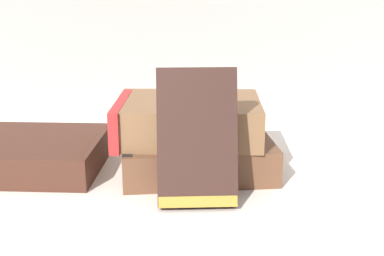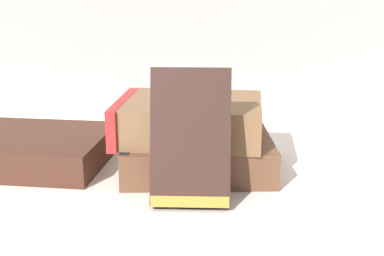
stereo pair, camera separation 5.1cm
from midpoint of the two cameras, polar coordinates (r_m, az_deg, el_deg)
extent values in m
plane|color=silver|center=(0.69, -7.02, -4.59)|extent=(3.00, 3.00, 0.00)
cube|color=brown|center=(0.69, -1.65, -2.76)|extent=(0.20, 0.16, 0.04)
cube|color=black|center=(0.69, -8.95, -2.97)|extent=(0.02, 0.14, 0.04)
cube|color=brown|center=(0.67, -2.60, 0.87)|extent=(0.19, 0.15, 0.05)
cube|color=#B22323|center=(0.68, -9.63, 0.91)|extent=(0.02, 0.13, 0.05)
cube|color=#422319|center=(0.74, -20.89, -2.54)|extent=(0.26, 0.18, 0.04)
cube|color=#331E19|center=(0.58, -2.03, -1.01)|extent=(0.09, 0.06, 0.15)
cube|color=olive|center=(0.58, -1.95, -7.74)|extent=(0.08, 0.02, 0.02)
cylinder|color=silver|center=(0.67, -0.92, 3.29)|extent=(0.04, 0.04, 0.01)
torus|color=silver|center=(0.67, -0.92, 3.29)|extent=(0.05, 0.05, 0.01)
sphere|color=silver|center=(0.69, -0.98, 3.71)|extent=(0.01, 0.01, 0.01)
torus|color=black|center=(0.84, -5.97, -0.68)|extent=(0.05, 0.05, 0.00)
torus|color=black|center=(0.84, -2.29, -0.71)|extent=(0.05, 0.05, 0.00)
cylinder|color=black|center=(0.84, -4.14, -0.70)|extent=(0.01, 0.00, 0.00)
camera|label=1|loc=(0.03, -92.23, -0.65)|focal=50.00mm
camera|label=2|loc=(0.03, 87.77, 0.65)|focal=50.00mm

